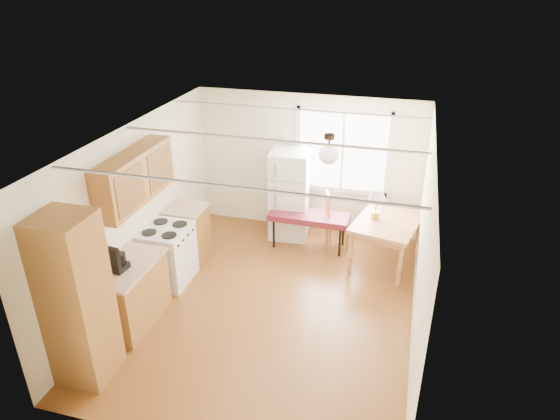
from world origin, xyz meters
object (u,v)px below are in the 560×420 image
at_px(bench, 309,217).
at_px(chair, 332,217).
at_px(dining_table, 387,226).
at_px(refrigerator, 290,194).

bearing_deg(bench, chair, 13.55).
height_order(dining_table, chair, chair).
distance_m(refrigerator, chair, 0.88).
bearing_deg(refrigerator, bench, -42.77).
height_order(bench, dining_table, dining_table).
relative_size(refrigerator, bench, 1.17).
bearing_deg(bench, dining_table, -7.29).
distance_m(dining_table, chair, 0.97).
relative_size(bench, dining_table, 0.96).
distance_m(refrigerator, dining_table, 1.82).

